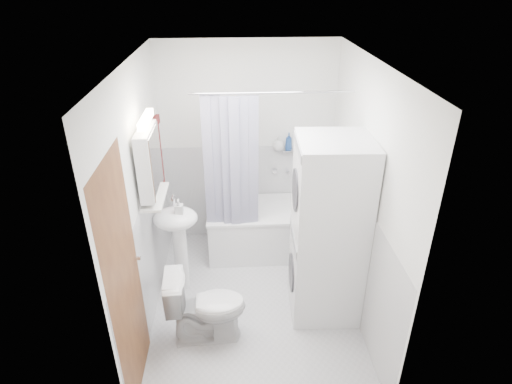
{
  "coord_description": "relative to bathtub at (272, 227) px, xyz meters",
  "views": [
    {
      "loc": [
        -0.17,
        -3.36,
        3.05
      ],
      "look_at": [
        0.03,
        0.15,
        1.2
      ],
      "focal_mm": 30.0,
      "sensor_mm": 36.0,
      "label": 1
    }
  ],
  "objects": [
    {
      "name": "floor",
      "position": [
        -0.27,
        -0.92,
        -0.32
      ],
      "size": [
        2.6,
        2.6,
        0.0
      ],
      "primitive_type": "plane",
      "color": "silver",
      "rests_on": "ground"
    },
    {
      "name": "room_walls",
      "position": [
        -0.27,
        -0.92,
        1.17
      ],
      "size": [
        2.6,
        2.6,
        2.6
      ],
      "color": "white",
      "rests_on": "ground"
    },
    {
      "name": "wainscot",
      "position": [
        -0.27,
        -0.63,
        0.28
      ],
      "size": [
        1.98,
        2.58,
        2.58
      ],
      "color": "white",
      "rests_on": "ground"
    },
    {
      "name": "door",
      "position": [
        -1.22,
        -1.47,
        0.68
      ],
      "size": [
        0.05,
        2.0,
        2.0
      ],
      "color": "brown",
      "rests_on": "ground"
    },
    {
      "name": "bathtub",
      "position": [
        0.0,
        0.0,
        0.0
      ],
      "size": [
        1.5,
        0.71,
        0.57
      ],
      "color": "white",
      "rests_on": "ground"
    },
    {
      "name": "tub_spout",
      "position": [
        0.2,
        0.33,
        0.58
      ],
      "size": [
        0.04,
        0.12,
        0.04
      ],
      "primitive_type": "cylinder",
      "rotation": [
        1.57,
        0.0,
        0.0
      ],
      "color": "silver",
      "rests_on": "room_walls"
    },
    {
      "name": "curtain_rod",
      "position": [
        0.0,
        -0.3,
        1.68
      ],
      "size": [
        1.68,
        0.02,
        0.02
      ],
      "primitive_type": "cylinder",
      "rotation": [
        0.0,
        1.57,
        0.0
      ],
      "color": "silver",
      "rests_on": "room_walls"
    },
    {
      "name": "shower_curtain",
      "position": [
        -0.47,
        -0.3,
        0.93
      ],
      "size": [
        0.55,
        0.02,
        1.45
      ],
      "color": "#151447",
      "rests_on": "curtain_rod"
    },
    {
      "name": "sink",
      "position": [
        -1.02,
        -0.63,
        0.39
      ],
      "size": [
        0.44,
        0.37,
        1.04
      ],
      "color": "white",
      "rests_on": "ground"
    },
    {
      "name": "medicine_cabinet",
      "position": [
        -1.17,
        -0.82,
        1.25
      ],
      "size": [
        0.13,
        0.5,
        0.71
      ],
      "color": "white",
      "rests_on": "room_walls"
    },
    {
      "name": "shelf",
      "position": [
        -1.16,
        -0.82,
        0.88
      ],
      "size": [
        0.18,
        0.54,
        0.02
      ],
      "primitive_type": "cube",
      "color": "silver",
      "rests_on": "room_walls"
    },
    {
      "name": "shower_caddy",
      "position": [
        0.25,
        0.32,
        0.83
      ],
      "size": [
        0.22,
        0.06,
        0.02
      ],
      "primitive_type": "cube",
      "color": "silver",
      "rests_on": "room_walls"
    },
    {
      "name": "towel",
      "position": [
        -1.2,
        -0.28,
        1.03
      ],
      "size": [
        0.07,
        0.36,
        0.87
      ],
      "color": "maroon",
      "rests_on": "room_walls"
    },
    {
      "name": "washer_dryer",
      "position": [
        0.41,
        -1.02,
        0.58
      ],
      "size": [
        0.67,
        0.66,
        1.8
      ],
      "rotation": [
        0.0,
        0.0,
        -0.04
      ],
      "color": "white",
      "rests_on": "ground"
    },
    {
      "name": "toilet",
      "position": [
        -0.72,
        -1.35,
        0.03
      ],
      "size": [
        0.74,
        0.44,
        0.7
      ],
      "primitive_type": "imported",
      "rotation": [
        0.0,
        0.0,
        1.63
      ],
      "color": "white",
      "rests_on": "ground"
    },
    {
      "name": "soap_pump",
      "position": [
        -0.98,
        -0.67,
        0.63
      ],
      "size": [
        0.08,
        0.17,
        0.08
      ],
      "primitive_type": "imported",
      "color": "gray",
      "rests_on": "sink"
    },
    {
      "name": "shelf_bottle",
      "position": [
        -1.16,
        -0.97,
        0.93
      ],
      "size": [
        0.07,
        0.18,
        0.07
      ],
      "primitive_type": "imported",
      "color": "gray",
      "rests_on": "shelf"
    },
    {
      "name": "shelf_cup",
      "position": [
        -1.16,
        -0.7,
        0.95
      ],
      "size": [
        0.1,
        0.09,
        0.1
      ],
      "primitive_type": "imported",
      "color": "gray",
      "rests_on": "shelf"
    },
    {
      "name": "shampoo_a",
      "position": [
        0.08,
        0.32,
        0.91
      ],
      "size": [
        0.13,
        0.17,
        0.13
      ],
      "primitive_type": "imported",
      "color": "gray",
      "rests_on": "shower_caddy"
    },
    {
      "name": "shampoo_b",
      "position": [
        0.2,
        0.32,
        0.88
      ],
      "size": [
        0.08,
        0.21,
        0.08
      ],
      "primitive_type": "imported",
      "color": "navy",
      "rests_on": "shower_caddy"
    }
  ]
}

